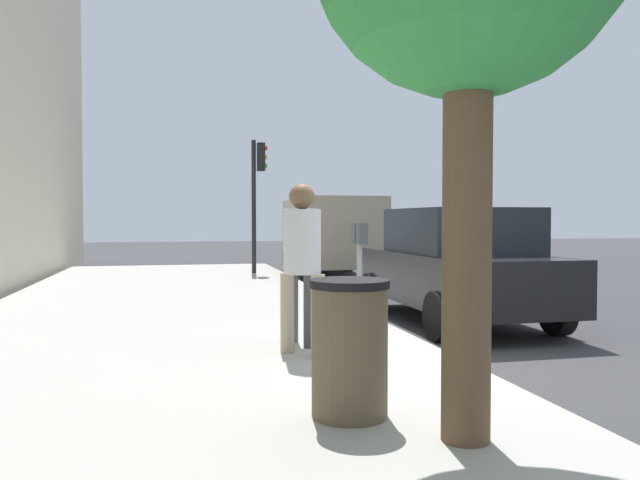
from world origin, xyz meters
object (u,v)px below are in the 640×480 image
parking_meter (360,254)px  pedestrian_bystander (302,253)px  parked_sedan_near (455,265)px  trash_bin (350,348)px  pedestrian_at_meter (301,249)px  traffic_signal (257,184)px  parked_van_far (330,232)px

parking_meter → pedestrian_bystander: (-0.91, 0.91, 0.07)m
parking_meter → parked_sedan_near: parked_sedan_near is taller
pedestrian_bystander → parked_sedan_near: 3.82m
parking_meter → trash_bin: bearing=162.1°
parking_meter → pedestrian_at_meter: size_ratio=0.76×
traffic_signal → parked_sedan_near: bearing=-165.5°
traffic_signal → trash_bin: 12.74m
pedestrian_at_meter → traffic_signal: size_ratio=0.51×
pedestrian_at_meter → traffic_signal: traffic_signal is taller
parked_van_far → traffic_signal: bearing=94.6°
traffic_signal → pedestrian_at_meter: bearing=175.5°
pedestrian_bystander → parked_van_far: (10.58, -2.92, 0.02)m
parking_meter → traffic_signal: traffic_signal is taller
parked_van_far → trash_bin: bearing=166.7°
parking_meter → parked_sedan_near: size_ratio=0.32×
parking_meter → parked_van_far: size_ratio=0.27×
parked_van_far → pedestrian_at_meter: bearing=164.3°
pedestrian_at_meter → parked_van_far: 10.44m
pedestrian_at_meter → traffic_signal: bearing=65.4°
pedestrian_at_meter → parking_meter: bearing=4.8°
parked_van_far → trash_bin: (-12.72, 3.00, -0.60)m
traffic_signal → parking_meter: bearing=-179.7°
pedestrian_bystander → parked_sedan_near: bearing=-4.0°
pedestrian_bystander → trash_bin: pedestrian_bystander is taller
parking_meter → pedestrian_at_meter: bearing=115.0°
parking_meter → trash_bin: 3.25m
pedestrian_bystander → parked_van_far: size_ratio=0.35×
traffic_signal → trash_bin: bearing=175.7°
parking_meter → pedestrian_bystander: size_ratio=0.77×
pedestrian_at_meter → parked_sedan_near: bearing=14.0°
pedestrian_at_meter → parked_van_far: (10.05, -2.83, 0.00)m
trash_bin → traffic_signal: bearing=-4.3°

